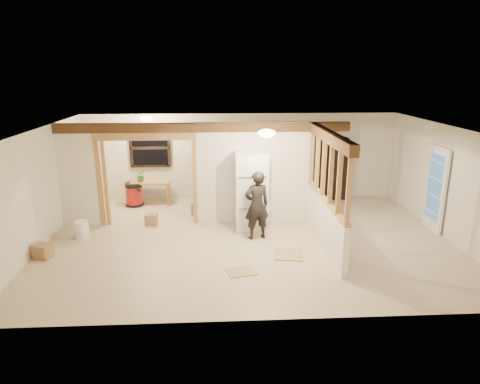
{
  "coord_description": "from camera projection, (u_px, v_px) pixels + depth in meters",
  "views": [
    {
      "loc": [
        -0.71,
        -8.98,
        3.7
      ],
      "look_at": [
        -0.18,
        0.4,
        1.0
      ],
      "focal_mm": 32.0,
      "sensor_mm": 36.0,
      "label": 1
    }
  ],
  "objects": [
    {
      "name": "floor_panel_far",
      "position": [
        241.0,
        271.0,
        8.12
      ],
      "size": [
        0.62,
        0.54,
        0.02
      ],
      "primitive_type": "cube",
      "rotation": [
        0.0,
        0.0,
        0.23
      ],
      "color": "tan",
      "rests_on": "floor"
    },
    {
      "name": "pony_wall",
      "position": [
        324.0,
        223.0,
        9.24
      ],
      "size": [
        0.12,
        3.2,
        1.0
      ],
      "primitive_type": "cube",
      "color": "white",
      "rests_on": "floor"
    },
    {
      "name": "wall_left",
      "position": [
        39.0,
        189.0,
        9.09
      ],
      "size": [
        0.01,
        6.5,
        2.5
      ],
      "primitive_type": "cube",
      "color": "beige",
      "rests_on": "floor"
    },
    {
      "name": "header_beam_right",
      "position": [
        329.0,
        137.0,
        8.72
      ],
      "size": [
        0.18,
        3.3,
        0.22
      ],
      "primitive_type": "cube",
      "color": "#53351C",
      "rests_on": "ceiling"
    },
    {
      "name": "bucket",
      "position": [
        81.0,
        230.0,
        9.7
      ],
      "size": [
        0.4,
        0.4,
        0.4
      ],
      "primitive_type": "cylinder",
      "rotation": [
        0.0,
        0.0,
        -0.33
      ],
      "color": "white",
      "rests_on": "floor"
    },
    {
      "name": "box_util_b",
      "position": [
        151.0,
        219.0,
        10.59
      ],
      "size": [
        0.31,
        0.31,
        0.26
      ],
      "primitive_type": "cube",
      "rotation": [
        0.0,
        0.0,
        -0.1
      ],
      "color": "#987349",
      "rests_on": "floor"
    },
    {
      "name": "refrigerator",
      "position": [
        251.0,
        191.0,
        10.17
      ],
      "size": [
        0.76,
        0.74,
        1.84
      ],
      "primitive_type": "cube",
      "color": "silver",
      "rests_on": "floor"
    },
    {
      "name": "header_beam_back",
      "position": [
        204.0,
        127.0,
        10.12
      ],
      "size": [
        7.0,
        0.18,
        0.22
      ],
      "primitive_type": "cube",
      "color": "#53351C",
      "rests_on": "ceiling"
    },
    {
      "name": "shop_vac",
      "position": [
        134.0,
        194.0,
        11.99
      ],
      "size": [
        0.57,
        0.57,
        0.67
      ],
      "primitive_type": "cylinder",
      "rotation": [
        0.0,
        0.0,
        0.12
      ],
      "color": "maroon",
      "rests_on": "floor"
    },
    {
      "name": "window_back",
      "position": [
        150.0,
        148.0,
        12.15
      ],
      "size": [
        1.12,
        0.1,
        1.1
      ],
      "primitive_type": "cube",
      "color": "black",
      "rests_on": "wall_back"
    },
    {
      "name": "hanging_bulb",
      "position": [
        164.0,
        134.0,
        10.51
      ],
      "size": [
        0.07,
        0.07,
        0.07
      ],
      "primitive_type": "ellipsoid",
      "color": "#FFD88C",
      "rests_on": "ceiling"
    },
    {
      "name": "work_table",
      "position": [
        151.0,
        192.0,
        12.15
      ],
      "size": [
        1.08,
        0.56,
        0.67
      ],
      "primitive_type": "cube",
      "rotation": [
        0.0,
        0.0,
        -0.02
      ],
      "color": "tan",
      "rests_on": "floor"
    },
    {
      "name": "wall_back",
      "position": [
        241.0,
        157.0,
        12.45
      ],
      "size": [
        9.0,
        0.01,
        2.5
      ],
      "primitive_type": "cube",
      "color": "beige",
      "rests_on": "floor"
    },
    {
      "name": "partition_left_stub",
      "position": [
        78.0,
        175.0,
        10.27
      ],
      "size": [
        0.9,
        0.12,
        2.5
      ],
      "primitive_type": "cube",
      "color": "white",
      "rests_on": "floor"
    },
    {
      "name": "floor",
      "position": [
        249.0,
        239.0,
        9.68
      ],
      "size": [
        9.0,
        6.5,
        0.01
      ],
      "primitive_type": "cube",
      "color": "#C2AE90",
      "rests_on": "ground"
    },
    {
      "name": "box_util_a",
      "position": [
        198.0,
        209.0,
        11.33
      ],
      "size": [
        0.39,
        0.35,
        0.29
      ],
      "primitive_type": "cube",
      "rotation": [
        0.0,
        0.0,
        0.18
      ],
      "color": "#987349",
      "rests_on": "floor"
    },
    {
      "name": "ceiling_dome_main",
      "position": [
        267.0,
        133.0,
        8.53
      ],
      "size": [
        0.36,
        0.36,
        0.16
      ],
      "primitive_type": "ellipsoid",
      "color": "#FFEABF",
      "rests_on": "ceiling"
    },
    {
      "name": "wall_front",
      "position": [
        267.0,
        245.0,
        6.21
      ],
      "size": [
        9.0,
        0.01,
        2.5
      ],
      "primitive_type": "cube",
      "color": "beige",
      "rests_on": "floor"
    },
    {
      "name": "floor_panel_near",
      "position": [
        288.0,
        254.0,
        8.86
      ],
      "size": [
        0.68,
        0.68,
        0.02
      ],
      "primitive_type": "cube",
      "rotation": [
        0.0,
        0.0,
        -0.16
      ],
      "color": "tan",
      "rests_on": "floor"
    },
    {
      "name": "bookshelf",
      "position": [
        331.0,
        169.0,
        12.47
      ],
      "size": [
        0.91,
        0.3,
        1.83
      ],
      "primitive_type": "cube",
      "color": "black",
      "rests_on": "floor"
    },
    {
      "name": "box_front",
      "position": [
        42.0,
        251.0,
        8.69
      ],
      "size": [
        0.43,
        0.39,
        0.29
      ],
      "primitive_type": "cube",
      "rotation": [
        0.0,
        0.0,
        -0.31
      ],
      "color": "#987349",
      "rests_on": "floor"
    },
    {
      "name": "woman",
      "position": [
        257.0,
        205.0,
        9.53
      ],
      "size": [
        0.65,
        0.51,
        1.57
      ],
      "primitive_type": "imported",
      "rotation": [
        0.0,
        0.0,
        3.39
      ],
      "color": "black",
      "rests_on": "floor"
    },
    {
      "name": "potted_plant",
      "position": [
        141.0,
        176.0,
        11.9
      ],
      "size": [
        0.33,
        0.3,
        0.34
      ],
      "primitive_type": "imported",
      "rotation": [
        0.0,
        0.0,
        -0.1
      ],
      "color": "#2F5B20",
      "rests_on": "work_table"
    },
    {
      "name": "ceiling",
      "position": [
        250.0,
        129.0,
        8.99
      ],
      "size": [
        9.0,
        6.5,
        0.01
      ],
      "primitive_type": "cube",
      "color": "white"
    },
    {
      "name": "ceiling_dome_util",
      "position": [
        147.0,
        118.0,
        11.07
      ],
      "size": [
        0.32,
        0.32,
        0.14
      ],
      "primitive_type": "ellipsoid",
      "color": "#FFEABF",
      "rests_on": "ceiling"
    },
    {
      "name": "wall_right",
      "position": [
        449.0,
        183.0,
        9.57
      ],
      "size": [
        0.01,
        6.5,
        2.5
      ],
      "primitive_type": "cube",
      "color": "beige",
      "rests_on": "floor"
    },
    {
      "name": "partition_center",
      "position": [
        254.0,
        173.0,
        10.5
      ],
      "size": [
        2.8,
        0.12,
        2.5
      ],
      "primitive_type": "cube",
      "color": "white",
      "rests_on": "floor"
    },
    {
      "name": "stud_partition",
      "position": [
        327.0,
        171.0,
        8.92
      ],
      "size": [
        0.14,
        3.2,
        1.32
      ],
      "primitive_type": "cube",
      "color": "tan",
      "rests_on": "pony_wall"
    },
    {
      "name": "french_door",
      "position": [
        436.0,
        189.0,
        10.02
      ],
      "size": [
        0.12,
        0.86,
        2.0
      ],
      "primitive_type": "cube",
      "color": "white",
      "rests_on": "floor"
    },
    {
      "name": "doorway_frame",
      "position": [
        147.0,
        181.0,
        10.4
      ],
      "size": [
        2.46,
        0.14,
        2.2
      ],
      "primitive_type": "cube",
      "color": "tan",
      "rests_on": "floor"
    }
  ]
}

